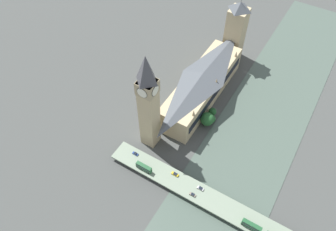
% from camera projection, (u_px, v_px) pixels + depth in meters
% --- Properties ---
extents(ground_plane, '(600.00, 600.00, 0.00)m').
position_uv_depth(ground_plane, '(213.00, 111.00, 247.47)').
color(ground_plane, '#424442').
extents(river_water, '(59.10, 360.00, 0.30)m').
position_uv_depth(river_water, '(258.00, 131.00, 235.73)').
color(river_water, '#47564C').
rests_on(river_water, ground_plane).
extents(parliament_hall, '(24.10, 91.25, 26.01)m').
position_uv_depth(parliament_hall, '(202.00, 85.00, 246.59)').
color(parliament_hall, tan).
rests_on(parliament_hall, ground_plane).
extents(clock_tower, '(11.39, 11.39, 77.01)m').
position_uv_depth(clock_tower, '(148.00, 102.00, 199.01)').
color(clock_tower, tan).
rests_on(clock_tower, ground_plane).
extents(victoria_tower, '(14.30, 14.30, 56.65)m').
position_uv_depth(victoria_tower, '(235.00, 31.00, 266.83)').
color(victoria_tower, tan).
rests_on(victoria_tower, ground_plane).
extents(road_bridge, '(150.19, 14.11, 4.18)m').
position_uv_depth(road_bridge, '(218.00, 204.00, 197.19)').
color(road_bridge, '#5D6A59').
rests_on(road_bridge, ground_plane).
extents(double_decker_bus_lead, '(11.69, 2.57, 4.92)m').
position_uv_depth(double_decker_bus_lead, '(252.00, 226.00, 185.12)').
color(double_decker_bus_lead, '#235B33').
rests_on(double_decker_bus_lead, road_bridge).
extents(double_decker_bus_mid, '(11.13, 2.61, 4.72)m').
position_uv_depth(double_decker_bus_mid, '(144.00, 167.00, 209.15)').
color(double_decker_bus_mid, '#235B33').
rests_on(double_decker_bus_mid, road_bridge).
extents(car_northbound_lead, '(4.03, 1.79, 1.37)m').
position_uv_depth(car_northbound_lead, '(193.00, 195.00, 199.33)').
color(car_northbound_lead, slate).
rests_on(car_northbound_lead, road_bridge).
extents(car_northbound_mid, '(4.06, 1.78, 1.42)m').
position_uv_depth(car_northbound_mid, '(135.00, 154.00, 217.81)').
color(car_northbound_mid, navy).
rests_on(car_northbound_mid, road_bridge).
extents(car_northbound_tail, '(4.28, 1.90, 1.44)m').
position_uv_depth(car_northbound_tail, '(200.00, 188.00, 201.90)').
color(car_northbound_tail, silver).
rests_on(car_northbound_tail, road_bridge).
extents(car_southbound_lead, '(4.76, 1.90, 1.41)m').
position_uv_depth(car_southbound_lead, '(175.00, 174.00, 208.13)').
color(car_southbound_lead, gold).
rests_on(car_southbound_lead, road_bridge).
extents(tree_embankment_near, '(9.94, 9.94, 11.45)m').
position_uv_depth(tree_embankment_near, '(207.00, 119.00, 234.33)').
color(tree_embankment_near, brown).
rests_on(tree_embankment_near, ground_plane).
extents(tree_embankment_mid, '(6.02, 6.02, 7.85)m').
position_uv_depth(tree_embankment_mid, '(212.00, 112.00, 240.75)').
color(tree_embankment_mid, brown).
rests_on(tree_embankment_mid, ground_plane).
extents(tree_embankment_far, '(6.09, 6.09, 7.68)m').
position_uv_depth(tree_embankment_far, '(211.00, 119.00, 236.82)').
color(tree_embankment_far, brown).
rests_on(tree_embankment_far, ground_plane).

